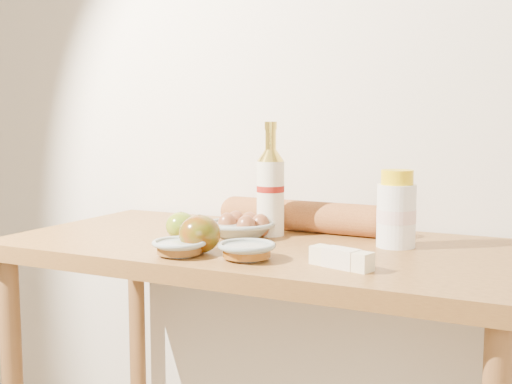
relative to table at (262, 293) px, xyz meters
The scene contains 11 objects.
back_wall 0.62m from the table, 90.00° to the left, with size 3.50×0.02×2.60m, color beige.
table is the anchor object (origin of this frame).
bourbon_bottle 0.25m from the table, 101.02° to the left, with size 0.09×0.09×0.28m.
cream_bottle 0.37m from the table, 14.73° to the left, with size 0.09×0.09×0.17m.
egg_bowl 0.17m from the table, 153.44° to the left, with size 0.20×0.20×0.06m.
baguette 0.24m from the table, 79.06° to the left, with size 0.48×0.09×0.08m.
apple_yellowgreen 0.25m from the table, 162.18° to the right, with size 0.08×0.08×0.07m.
apple_redgreen_front 0.25m from the table, 110.44° to the right, with size 0.10×0.10×0.08m.
sugar_bowl 0.27m from the table, 112.32° to the right, with size 0.13×0.13×0.03m.
syrup_bowl 0.24m from the table, 73.54° to the right, with size 0.13×0.13×0.03m.
butter_stick 0.33m from the table, 34.08° to the right, with size 0.13×0.07×0.04m.
Camera 1 is at (0.63, -0.15, 1.19)m, focal length 45.00 mm.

